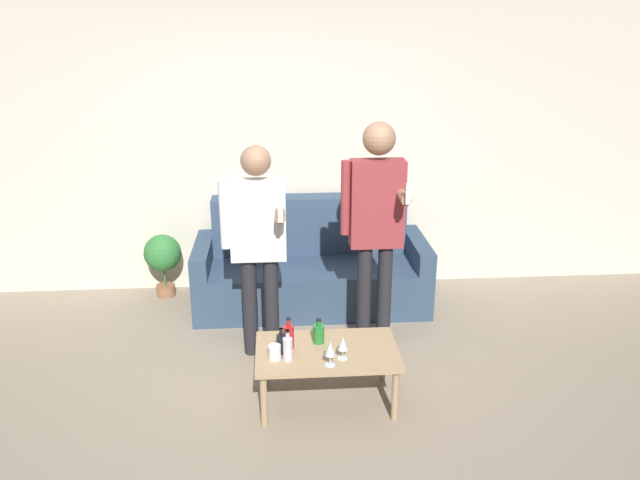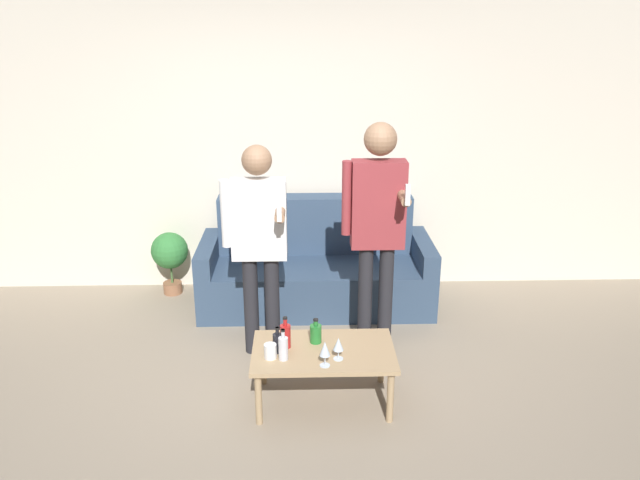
% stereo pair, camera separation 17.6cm
% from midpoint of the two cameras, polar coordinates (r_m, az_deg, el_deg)
% --- Properties ---
extents(ground_plane, '(16.00, 16.00, 0.00)m').
position_cam_midpoint_polar(ground_plane, '(4.16, -1.50, -15.85)').
color(ground_plane, gray).
extents(wall_back, '(8.00, 0.06, 2.70)m').
position_cam_midpoint_polar(wall_back, '(5.63, -1.72, 8.82)').
color(wall_back, beige).
rests_on(wall_back, ground_plane).
extents(couch, '(2.00, 0.80, 0.92)m').
position_cam_midpoint_polar(couch, '(5.51, 0.54, -2.64)').
color(couch, '#334760').
rests_on(couch, ground_plane).
extents(coffee_table, '(0.92, 0.56, 0.39)m').
position_cam_midpoint_polar(coffee_table, '(4.11, 1.56, -10.55)').
color(coffee_table, tan).
rests_on(coffee_table, ground_plane).
extents(bottle_orange, '(0.06, 0.06, 0.21)m').
position_cam_midpoint_polar(bottle_orange, '(3.95, -2.09, -9.82)').
color(bottle_orange, silver).
rests_on(bottle_orange, coffee_table).
extents(bottle_green, '(0.06, 0.06, 0.18)m').
position_cam_midpoint_polar(bottle_green, '(4.04, -2.64, -9.34)').
color(bottle_green, black).
rests_on(bottle_green, coffee_table).
extents(bottle_dark, '(0.08, 0.08, 0.17)m').
position_cam_midpoint_polar(bottle_dark, '(4.14, 0.84, -8.51)').
color(bottle_dark, '#23752D').
rests_on(bottle_dark, coffee_table).
extents(bottle_yellow, '(0.07, 0.07, 0.22)m').
position_cam_midpoint_polar(bottle_yellow, '(4.08, -1.93, -8.72)').
color(bottle_yellow, '#B21E1E').
rests_on(bottle_yellow, coffee_table).
extents(wine_glass_near, '(0.07, 0.07, 0.17)m').
position_cam_midpoint_polar(wine_glass_near, '(3.87, 1.78, -9.98)').
color(wine_glass_near, silver).
rests_on(wine_glass_near, coffee_table).
extents(wine_glass_far, '(0.07, 0.07, 0.15)m').
position_cam_midpoint_polar(wine_glass_far, '(3.94, 2.99, -9.55)').
color(wine_glass_far, silver).
rests_on(wine_glass_far, coffee_table).
extents(cup_on_table, '(0.08, 0.08, 0.09)m').
position_cam_midpoint_polar(cup_on_table, '(3.99, -3.29, -10.12)').
color(cup_on_table, white).
rests_on(cup_on_table, coffee_table).
extents(person_standing_left, '(0.47, 0.41, 1.59)m').
position_cam_midpoint_polar(person_standing_left, '(4.48, -4.52, 0.47)').
color(person_standing_left, '#232328').
rests_on(person_standing_left, ground_plane).
extents(person_standing_right, '(0.45, 0.43, 1.74)m').
position_cam_midpoint_polar(person_standing_right, '(4.49, 6.37, 1.92)').
color(person_standing_right, '#232328').
rests_on(person_standing_right, ground_plane).
extents(potted_plant, '(0.33, 0.33, 0.59)m').
position_cam_midpoint_polar(potted_plant, '(5.80, -12.73, -1.21)').
color(potted_plant, '#936042').
rests_on(potted_plant, ground_plane).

